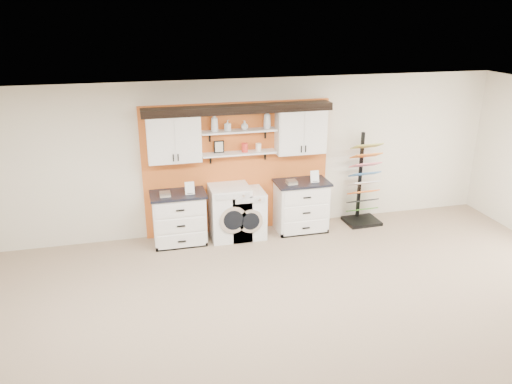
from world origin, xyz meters
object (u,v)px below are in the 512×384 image
object	(u,v)px
sample_rack	(363,196)
dryer	(246,213)
washer	(230,212)
base_cabinet_left	(179,218)
base_cabinet_right	(301,206)

from	to	relation	value
sample_rack	dryer	bearing A→B (deg)	179.12
washer	dryer	size ratio (longest dim) A/B	1.12
dryer	base_cabinet_left	bearing A→B (deg)	179.84
dryer	sample_rack	size ratio (longest dim) A/B	0.50
sample_rack	base_cabinet_right	bearing A→B (deg)	179.80
base_cabinet_left	washer	bearing A→B (deg)	-0.21
base_cabinet_left	sample_rack	xyz separation A→B (m)	(3.52, 0.04, 0.08)
base_cabinet_left	dryer	size ratio (longest dim) A/B	1.10
washer	sample_rack	world-z (taller)	sample_rack
base_cabinet_left	base_cabinet_right	world-z (taller)	base_cabinet_right
base_cabinet_left	dryer	bearing A→B (deg)	-0.16
base_cabinet_right	sample_rack	xyz separation A→B (m)	(1.26, 0.04, 0.07)
base_cabinet_left	sample_rack	bearing A→B (deg)	0.60
base_cabinet_right	base_cabinet_left	bearing A→B (deg)	180.00
base_cabinet_left	dryer	xyz separation A→B (m)	(1.21, -0.00, -0.03)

